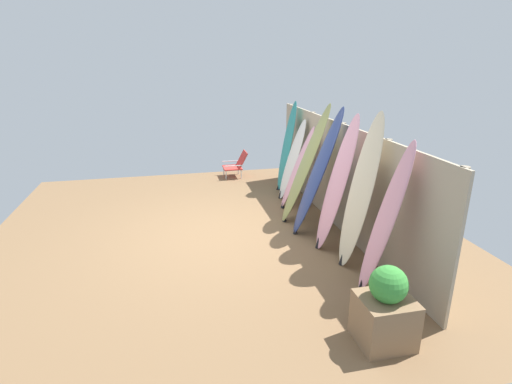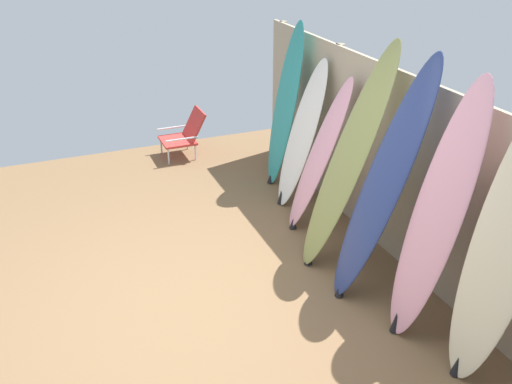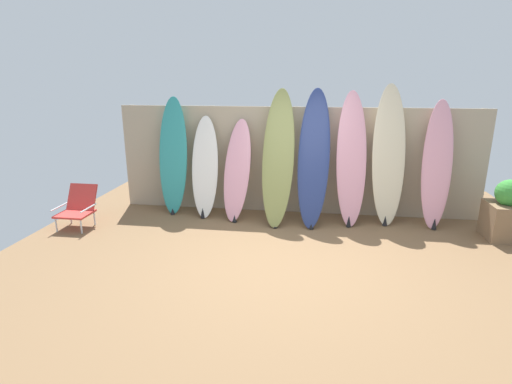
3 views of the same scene
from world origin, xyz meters
name	(u,v)px [view 1 (image 1 of 3)]	position (x,y,z in m)	size (l,w,h in m)	color
ground	(224,233)	(0.00, 0.00, 0.00)	(7.68, 7.68, 0.00)	brown
fence_back	(338,175)	(0.00, 2.01, 0.90)	(6.08, 0.11, 1.80)	tan
surfboard_teal_0	(287,147)	(-2.05, 1.70, 0.97)	(0.49, 0.44, 1.97)	teal
surfboard_white_1	(292,161)	(-1.49, 1.65, 0.81)	(0.49, 0.61, 1.65)	white
surfboard_pink_2	(297,168)	(-0.93, 1.58, 0.80)	(0.51, 0.71, 1.62)	pink
surfboard_olive_3	(305,165)	(-0.25, 1.50, 1.05)	(0.53, 0.86, 2.11)	olive
surfboard_navy_4	(318,173)	(0.30, 1.51, 1.05)	(0.54, 0.84, 2.12)	navy
surfboard_pink_5	(337,185)	(0.88, 1.60, 1.02)	(0.51, 0.63, 2.08)	pink
surfboard_cream_6	(360,193)	(1.45, 1.69, 1.07)	(0.55, 0.52, 2.18)	beige
surfboard_pink_7	(385,221)	(2.17, 1.66, 0.97)	(0.51, 0.62, 1.96)	pink
beach_chair	(237,164)	(-3.32, 0.80, 0.32)	(0.50, 0.58, 0.63)	silver
planter_box	(385,310)	(3.07, 1.22, 0.38)	(0.50, 0.54, 0.88)	#846647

